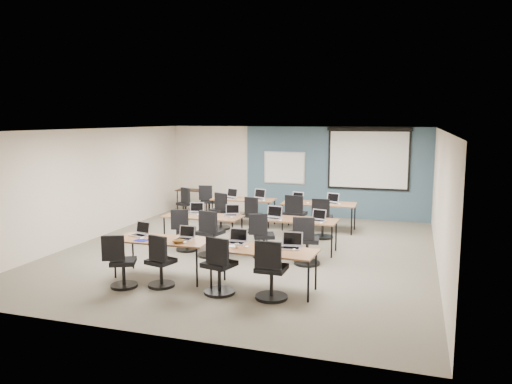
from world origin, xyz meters
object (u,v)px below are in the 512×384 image
(whiteboard, at_px, (284,168))
(laptop_9, at_px, (259,197))
(training_table_mid_left, at_px, (203,218))
(task_chair_4, at_px, (185,234))
(spare_chair_a, at_px, (208,204))
(task_chair_9, at_px, (252,218))
(laptop_0, at_px, (141,232))
(laptop_4, at_px, (195,211))
(training_table_mid_right, at_px, (298,221))
(laptop_10, at_px, (297,199))
(training_table_back_left, at_px, (244,200))
(laptop_5, at_px, (231,213))
(laptop_11, at_px, (332,201))
(task_chair_8, at_px, (221,214))
(projector_screen, at_px, (369,155))
(task_chair_3, at_px, (271,275))
(task_chair_1, at_px, (160,266))
(task_chair_11, at_px, (322,222))
(laptop_2, at_px, (237,240))
(task_chair_5, at_px, (210,237))
(training_table_front_right, at_px, (264,252))
(spare_chair_b, at_px, (186,206))
(task_chair_2, at_px, (219,270))
(laptop_8, at_px, (231,196))
(laptop_6, at_px, (274,215))
(task_chair_0, at_px, (121,266))
(laptop_1, at_px, (185,236))
(laptop_7, at_px, (318,218))
(task_chair_6, at_px, (262,239))
(task_chair_10, at_px, (295,218))
(training_table_front_left, at_px, (163,241))
(task_chair_7, at_px, (306,245))
(laptop_3, at_px, (291,244))

(whiteboard, bearing_deg, laptop_9, -99.95)
(training_table_mid_left, xyz_separation_m, task_chair_4, (-0.24, -0.48, -0.29))
(spare_chair_a, bearing_deg, task_chair_9, -48.19)
(laptop_0, xyz_separation_m, laptop_4, (0.05, 2.37, -0.00))
(training_table_mid_right, distance_m, laptop_10, 2.46)
(training_table_back_left, relative_size, laptop_5, 5.46)
(laptop_5, xyz_separation_m, laptop_11, (1.95, 2.36, 0.00))
(laptop_0, relative_size, task_chair_8, 0.34)
(projector_screen, height_order, task_chair_3, projector_screen)
(projector_screen, xyz_separation_m, task_chair_1, (-2.88, -7.13, -1.49))
(laptop_11, relative_size, task_chair_11, 0.34)
(laptop_2, distance_m, task_chair_5, 1.85)
(training_table_front_right, xyz_separation_m, spare_chair_a, (-3.48, 5.71, -0.29))
(spare_chair_b, bearing_deg, task_chair_2, -32.97)
(laptop_8, bearing_deg, training_table_mid_left, -65.43)
(laptop_6, bearing_deg, spare_chair_b, 152.63)
(task_chair_0, relative_size, laptop_1, 3.08)
(whiteboard, distance_m, task_chair_3, 7.39)
(task_chair_2, xyz_separation_m, laptop_11, (1.02, 5.43, 0.38))
(training_table_mid_right, distance_m, spare_chair_b, 4.72)
(laptop_7, bearing_deg, task_chair_6, -132.60)
(task_chair_6, relative_size, laptop_9, 2.68)
(task_chair_10, relative_size, task_chair_11, 1.04)
(task_chair_11, bearing_deg, laptop_2, -107.43)
(task_chair_3, xyz_separation_m, task_chair_9, (-1.82, 4.54, -0.03))
(training_table_back_left, xyz_separation_m, laptop_5, (0.53, -2.36, 0.11))
(task_chair_8, bearing_deg, training_table_front_left, -59.40)
(projector_screen, relative_size, task_chair_7, 2.38)
(task_chair_9, bearing_deg, whiteboard, 96.17)
(task_chair_0, bearing_deg, laptop_5, 51.89)
(laptop_3, height_order, task_chair_4, laptop_3)
(task_chair_4, height_order, laptop_10, laptop_10)
(task_chair_6, relative_size, laptop_11, 2.81)
(task_chair_3, distance_m, laptop_6, 3.12)
(spare_chair_a, xyz_separation_m, spare_chair_b, (-0.51, -0.49, -0.01))
(task_chair_6, distance_m, laptop_10, 3.15)
(task_chair_8, xyz_separation_m, task_chair_9, (0.92, -0.11, -0.03))
(task_chair_1, bearing_deg, laptop_11, 83.19)
(task_chair_4, height_order, task_chair_6, task_chair_6)
(laptop_5, distance_m, task_chair_10, 1.93)
(training_table_front_left, relative_size, training_table_back_left, 1.02)
(task_chair_6, xyz_separation_m, laptop_9, (-1.06, 3.14, 0.40))
(task_chair_11, bearing_deg, laptop_3, -92.45)
(task_chair_4, height_order, laptop_9, laptop_9)
(laptop_4, height_order, task_chair_8, task_chair_8)
(laptop_1, relative_size, laptop_7, 0.97)
(task_chair_6, distance_m, task_chair_9, 2.40)
(spare_chair_a, bearing_deg, laptop_2, -70.84)
(task_chair_2, bearing_deg, whiteboard, 110.21)
(training_table_mid_right, distance_m, laptop_8, 3.36)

